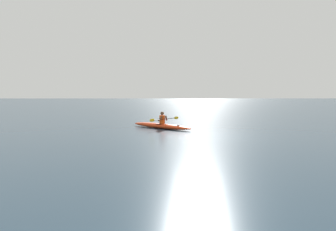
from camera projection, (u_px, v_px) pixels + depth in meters
ground_plane at (198, 136)px, 15.28m from camera, size 160.00×160.00×0.00m
kayak at (161, 126)px, 18.20m from camera, size 3.69×3.51×0.30m
kayaker at (163, 118)px, 18.08m from camera, size 1.71×1.82×0.70m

